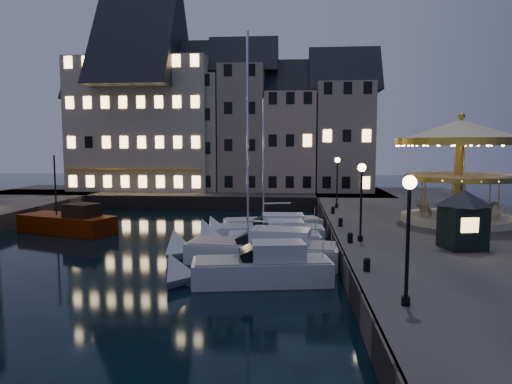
# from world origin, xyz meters

# --- Properties ---
(ground) EXTENTS (160.00, 160.00, 0.00)m
(ground) POSITION_xyz_m (0.00, 0.00, 0.00)
(ground) COLOR black
(ground) RESTS_ON ground
(quay_east) EXTENTS (16.00, 56.00, 1.30)m
(quay_east) POSITION_xyz_m (14.00, 6.00, 0.65)
(quay_east) COLOR #474442
(quay_east) RESTS_ON ground
(quay_north) EXTENTS (44.00, 12.00, 1.30)m
(quay_north) POSITION_xyz_m (-8.00, 28.00, 0.65)
(quay_north) COLOR #474442
(quay_north) RESTS_ON ground
(quaywall_e) EXTENTS (0.15, 44.00, 1.30)m
(quaywall_e) POSITION_xyz_m (6.00, 6.00, 0.65)
(quaywall_e) COLOR #47423A
(quaywall_e) RESTS_ON ground
(quaywall_n) EXTENTS (48.00, 0.15, 1.30)m
(quaywall_n) POSITION_xyz_m (-6.00, 22.00, 0.65)
(quaywall_n) COLOR #47423A
(quaywall_n) RESTS_ON ground
(streetlamp_a) EXTENTS (0.44, 0.44, 4.17)m
(streetlamp_a) POSITION_xyz_m (7.20, -9.00, 4.02)
(streetlamp_a) COLOR black
(streetlamp_a) RESTS_ON quay_east
(streetlamp_b) EXTENTS (0.44, 0.44, 4.17)m
(streetlamp_b) POSITION_xyz_m (7.20, 1.00, 4.02)
(streetlamp_b) COLOR black
(streetlamp_b) RESTS_ON quay_east
(streetlamp_c) EXTENTS (0.44, 0.44, 4.17)m
(streetlamp_c) POSITION_xyz_m (7.20, 14.50, 4.02)
(streetlamp_c) COLOR black
(streetlamp_c) RESTS_ON quay_east
(bollard_a) EXTENTS (0.30, 0.30, 0.57)m
(bollard_a) POSITION_xyz_m (6.60, -5.00, 1.60)
(bollard_a) COLOR black
(bollard_a) RESTS_ON quay_east
(bollard_b) EXTENTS (0.30, 0.30, 0.57)m
(bollard_b) POSITION_xyz_m (6.60, 0.50, 1.60)
(bollard_b) COLOR black
(bollard_b) RESTS_ON quay_east
(bollard_c) EXTENTS (0.30, 0.30, 0.57)m
(bollard_c) POSITION_xyz_m (6.60, 5.50, 1.60)
(bollard_c) COLOR black
(bollard_c) RESTS_ON quay_east
(bollard_d) EXTENTS (0.30, 0.30, 0.57)m
(bollard_d) POSITION_xyz_m (6.60, 11.00, 1.60)
(bollard_d) COLOR black
(bollard_d) RESTS_ON quay_east
(townhouse_na) EXTENTS (5.50, 8.00, 12.80)m
(townhouse_na) POSITION_xyz_m (-19.50, 30.00, 7.78)
(townhouse_na) COLOR #A69F8F
(townhouse_na) RESTS_ON quay_north
(townhouse_nb) EXTENTS (6.16, 8.00, 13.80)m
(townhouse_nb) POSITION_xyz_m (-14.05, 30.00, 8.28)
(townhouse_nb) COLOR slate
(townhouse_nb) RESTS_ON quay_north
(townhouse_nc) EXTENTS (6.82, 8.00, 14.80)m
(townhouse_nc) POSITION_xyz_m (-8.00, 30.00, 8.78)
(townhouse_nc) COLOR #A9A988
(townhouse_nc) RESTS_ON quay_north
(townhouse_nd) EXTENTS (5.50, 8.00, 15.80)m
(townhouse_nd) POSITION_xyz_m (-2.25, 30.00, 9.28)
(townhouse_nd) COLOR gray
(townhouse_nd) RESTS_ON quay_north
(townhouse_ne) EXTENTS (6.16, 8.00, 12.80)m
(townhouse_ne) POSITION_xyz_m (3.20, 30.00, 7.78)
(townhouse_ne) COLOR tan
(townhouse_ne) RESTS_ON quay_north
(townhouse_nf) EXTENTS (6.82, 8.00, 13.80)m
(townhouse_nf) POSITION_xyz_m (9.25, 30.00, 8.28)
(townhouse_nf) COLOR gray
(townhouse_nf) RESTS_ON quay_north
(hotel_corner) EXTENTS (17.60, 9.00, 16.80)m
(hotel_corner) POSITION_xyz_m (-14.00, 30.00, 9.78)
(hotel_corner) COLOR beige
(hotel_corner) RESTS_ON quay_north
(motorboat_b) EXTENTS (7.54, 3.23, 2.15)m
(motorboat_b) POSITION_xyz_m (1.73, -2.86, 0.64)
(motorboat_b) COLOR #B9BCC2
(motorboat_b) RESTS_ON ground
(motorboat_c) EXTENTS (9.41, 3.63, 12.43)m
(motorboat_c) POSITION_xyz_m (1.54, 0.95, 0.68)
(motorboat_c) COLOR silver
(motorboat_c) RESTS_ON ground
(motorboat_d) EXTENTS (6.59, 2.60, 2.15)m
(motorboat_d) POSITION_xyz_m (2.05, 3.48, 0.64)
(motorboat_d) COLOR silver
(motorboat_d) RESTS_ON ground
(motorboat_e) EXTENTS (8.05, 2.72, 2.15)m
(motorboat_e) POSITION_xyz_m (1.70, 6.05, 0.64)
(motorboat_e) COLOR silver
(motorboat_e) RESTS_ON ground
(motorboat_f) EXTENTS (8.10, 3.88, 10.75)m
(motorboat_f) POSITION_xyz_m (1.56, 9.07, 0.53)
(motorboat_f) COLOR silver
(motorboat_f) RESTS_ON ground
(red_fishing_boat) EXTENTS (7.85, 4.86, 5.92)m
(red_fishing_boat) POSITION_xyz_m (-12.94, 8.51, 0.70)
(red_fishing_boat) COLOR #5F1800
(red_fishing_boat) RESTS_ON ground
(carousel) EXTENTS (8.30, 8.30, 7.26)m
(carousel) POSITION_xyz_m (14.57, 7.74, 6.08)
(carousel) COLOR beige
(carousel) RESTS_ON quay_east
(ticket_kiosk) EXTENTS (2.85, 2.85, 3.34)m
(ticket_kiosk) POSITION_xyz_m (11.97, -0.44, 3.29)
(ticket_kiosk) COLOR black
(ticket_kiosk) RESTS_ON quay_east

